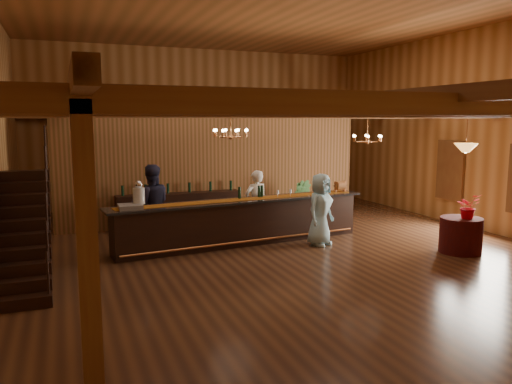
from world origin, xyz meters
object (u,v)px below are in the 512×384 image
object	(u,v)px
tasting_bar	(242,221)
staff_second	(151,204)
chandelier_left	(231,133)
chandelier_right	(367,138)
raffle_drum	(340,186)
round_table	(461,235)
backbar_shelf	(179,210)
guest	(320,210)
floor_plant	(299,200)
beverage_dispenser	(139,195)
pendant_lamp	(466,148)
bartender	(256,203)

from	to	relation	value
tasting_bar	staff_second	world-z (taller)	staff_second
chandelier_left	chandelier_right	bearing A→B (deg)	5.32
raffle_drum	round_table	bearing A→B (deg)	-62.35
backbar_shelf	guest	xyz separation A→B (m)	(2.72, -3.29, 0.38)
floor_plant	tasting_bar	bearing A→B (deg)	-141.79
beverage_dispenser	round_table	size ratio (longest dim) A/B	0.64
backbar_shelf	round_table	world-z (taller)	backbar_shelf
tasting_bar	chandelier_left	world-z (taller)	chandelier_left
staff_second	round_table	bearing A→B (deg)	154.75
backbar_shelf	pendant_lamp	size ratio (longest dim) A/B	3.88
beverage_dispenser	bartender	size ratio (longest dim) A/B	0.35
floor_plant	guest	bearing A→B (deg)	-105.98
raffle_drum	round_table	world-z (taller)	raffle_drum
beverage_dispenser	guest	size ratio (longest dim) A/B	0.34
guest	floor_plant	world-z (taller)	guest
chandelier_left	guest	bearing A→B (deg)	-7.00
raffle_drum	floor_plant	bearing A→B (deg)	102.14
beverage_dispenser	guest	xyz separation A→B (m)	(4.21, -0.59, -0.51)
chandelier_left	floor_plant	world-z (taller)	chandelier_left
raffle_drum	beverage_dispenser	bearing A→B (deg)	-175.16
tasting_bar	chandelier_left	xyz separation A→B (m)	(-0.45, -0.53, 2.17)
tasting_bar	staff_second	size ratio (longest dim) A/B	3.39
backbar_shelf	chandelier_right	bearing A→B (deg)	-32.33
chandelier_right	floor_plant	world-z (taller)	chandelier_right
chandelier_right	pendant_lamp	xyz separation A→B (m)	(0.98, -2.42, -0.15)
tasting_bar	chandelier_right	size ratio (longest dim) A/B	8.20
guest	staff_second	bearing A→B (deg)	126.92
round_table	chandelier_right	distance (m)	3.38
floor_plant	staff_second	bearing A→B (deg)	-165.63
beverage_dispenser	chandelier_right	size ratio (longest dim) A/B	0.74
tasting_bar	floor_plant	size ratio (longest dim) A/B	5.19
round_table	chandelier_right	xyz separation A→B (m)	(-0.98, 2.42, 2.14)
tasting_bar	chandelier_left	size ratio (longest dim) A/B	8.28
beverage_dispenser	tasting_bar	bearing A→B (deg)	4.72
pendant_lamp	staff_second	size ratio (longest dim) A/B	0.46
beverage_dispenser	pendant_lamp	world-z (taller)	pendant_lamp
bartender	floor_plant	bearing A→B (deg)	-152.30
round_table	guest	distance (m)	3.24
beverage_dispenser	floor_plant	distance (m)	5.51
guest	beverage_dispenser	bearing A→B (deg)	141.98
raffle_drum	chandelier_left	distance (m)	3.73
raffle_drum	backbar_shelf	size ratio (longest dim) A/B	0.10
tasting_bar	floor_plant	distance (m)	3.20
tasting_bar	pendant_lamp	size ratio (longest dim) A/B	7.36
beverage_dispenser	pendant_lamp	size ratio (longest dim) A/B	0.67
beverage_dispenser	bartender	distance (m)	3.25
chandelier_left	floor_plant	distance (m)	4.42
staff_second	beverage_dispenser	bearing A→B (deg)	69.43
chandelier_left	chandelier_right	size ratio (longest dim) A/B	0.99
tasting_bar	pendant_lamp	world-z (taller)	pendant_lamp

